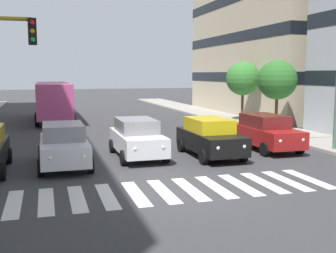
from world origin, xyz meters
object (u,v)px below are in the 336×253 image
at_px(car_1, 210,137).
at_px(street_tree_2, 243,79).
at_px(street_lamp_left, 328,51).
at_px(car_0, 266,132).
at_px(bus_behind_traffic, 53,97).
at_px(street_tree_1, 277,80).
at_px(car_3, 64,145).
at_px(car_2, 137,138).

height_order(car_1, street_tree_2, street_tree_2).
relative_size(street_lamp_left, street_tree_2, 1.66).
bearing_deg(car_0, car_1, 13.11).
bearing_deg(bus_behind_traffic, street_tree_2, 158.93).
distance_m(car_0, street_lamp_left, 4.74).
distance_m(bus_behind_traffic, street_tree_1, 17.36).
distance_m(car_0, car_3, 9.75).
xyz_separation_m(car_3, street_tree_1, (-13.61, -6.37, 2.43)).
xyz_separation_m(car_1, car_3, (6.43, 0.15, 0.00)).
height_order(street_lamp_left, street_tree_2, street_lamp_left).
height_order(bus_behind_traffic, street_tree_2, street_tree_2).
xyz_separation_m(car_1, car_2, (3.20, -0.74, 0.00)).
relative_size(car_0, street_tree_2, 0.98).
height_order(car_1, car_3, same).
bearing_deg(street_tree_1, car_3, 25.07).
distance_m(car_2, street_tree_1, 11.99).
height_order(car_3, street_tree_2, street_tree_2).
distance_m(car_3, street_lamp_left, 12.60).
bearing_deg(street_tree_2, car_3, 40.10).
bearing_deg(street_tree_2, car_0, 68.81).
bearing_deg(car_0, car_3, 5.38).
height_order(street_tree_1, street_tree_2, street_tree_2).
bearing_deg(car_0, street_tree_2, -111.19).
relative_size(car_0, street_lamp_left, 0.59).
distance_m(car_1, car_2, 3.29).
relative_size(car_0, bus_behind_traffic, 0.42).
height_order(car_2, car_3, same).
bearing_deg(car_3, bus_behind_traffic, -90.00).
height_order(car_0, street_lamp_left, street_lamp_left).
xyz_separation_m(car_2, street_tree_2, (-10.67, -10.81, 2.47)).
distance_m(car_0, street_tree_1, 7.13).
xyz_separation_m(car_3, bus_behind_traffic, (-0.00, -17.05, 0.97)).
bearing_deg(street_tree_1, bus_behind_traffic, -38.13).
xyz_separation_m(street_lamp_left, street_tree_2, (-1.92, -12.26, -1.42)).
bearing_deg(street_lamp_left, car_0, -33.15).
distance_m(bus_behind_traffic, street_lamp_left, 21.50).
height_order(bus_behind_traffic, street_lamp_left, street_lamp_left).
bearing_deg(street_tree_1, car_2, 27.82).
bearing_deg(car_3, street_lamp_left, 177.31).
bearing_deg(car_2, street_lamp_left, 170.58).
relative_size(car_3, street_tree_2, 0.98).
relative_size(car_0, car_2, 1.00).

